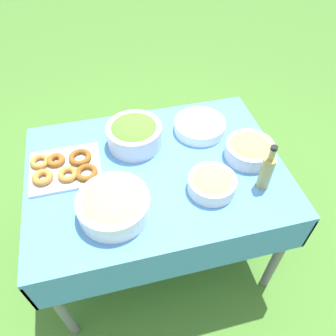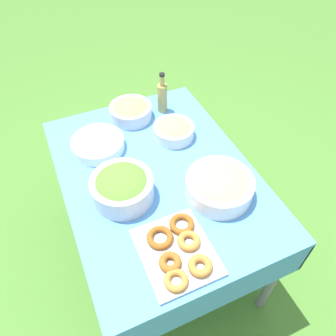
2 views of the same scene
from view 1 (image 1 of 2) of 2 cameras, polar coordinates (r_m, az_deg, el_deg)
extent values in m
plane|color=#477A2D|center=(2.25, -1.59, -13.26)|extent=(14.00, 14.00, 0.00)
cube|color=#4C8CD1|center=(1.63, -2.13, -0.32)|extent=(1.27, 0.93, 0.02)
cube|color=#4C8CD1|center=(1.48, 1.99, -16.38)|extent=(1.27, 0.01, 0.22)
cube|color=#4C8CD1|center=(2.04, -4.83, 6.63)|extent=(1.27, 0.01, 0.22)
cube|color=#4C8CD1|center=(1.77, -22.43, -6.60)|extent=(0.01, 0.93, 0.22)
cube|color=#4C8CD1|center=(1.91, 16.71, 0.61)|extent=(0.01, 0.93, 0.22)
cylinder|color=slate|center=(1.77, -18.45, -21.81)|extent=(0.05, 0.05, 0.74)
cylinder|color=slate|center=(1.90, 18.77, -13.82)|extent=(0.05, 0.05, 0.74)
cylinder|color=slate|center=(2.21, -18.90, -2.07)|extent=(0.05, 0.05, 0.74)
cylinder|color=slate|center=(2.31, 9.95, 3.08)|extent=(0.05, 0.05, 0.74)
cylinder|color=silver|center=(1.72, -5.84, 5.68)|extent=(0.29, 0.29, 0.11)
ellipsoid|color=#51892D|center=(1.69, -5.95, 6.78)|extent=(0.25, 0.25, 0.07)
cylinder|color=white|center=(1.44, -9.40, -6.54)|extent=(0.32, 0.32, 0.10)
ellipsoid|color=tan|center=(1.41, -9.57, -5.72)|extent=(0.28, 0.28, 0.07)
cube|color=silver|center=(1.69, -17.41, -0.09)|extent=(0.34, 0.29, 0.02)
torus|color=#93561E|center=(1.71, -18.97, 1.31)|extent=(0.10, 0.10, 0.03)
torus|color=#B27533|center=(1.63, -17.05, -1.05)|extent=(0.11, 0.11, 0.03)
torus|color=brown|center=(1.69, -15.07, 1.84)|extent=(0.15, 0.15, 0.03)
torus|color=brown|center=(1.61, -14.03, -0.77)|extent=(0.12, 0.12, 0.03)
torus|color=#B27533|center=(1.65, -21.00, -1.52)|extent=(0.13, 0.13, 0.03)
torus|color=#B27533|center=(1.73, -21.41, 1.03)|extent=(0.13, 0.13, 0.03)
cylinder|color=white|center=(1.83, 5.51, 6.69)|extent=(0.28, 0.28, 0.01)
cylinder|color=white|center=(1.82, 5.54, 6.97)|extent=(0.28, 0.28, 0.01)
cylinder|color=white|center=(1.82, 5.56, 7.26)|extent=(0.28, 0.28, 0.01)
cylinder|color=white|center=(1.81, 5.59, 7.55)|extent=(0.28, 0.28, 0.01)
cylinder|color=white|center=(1.80, 5.62, 7.84)|extent=(0.28, 0.28, 0.01)
cylinder|color=#998E4C|center=(1.55, 16.68, -0.80)|extent=(0.06, 0.06, 0.18)
cylinder|color=#998E4C|center=(1.47, 17.66, 2.27)|extent=(0.03, 0.03, 0.06)
cylinder|color=black|center=(1.44, 18.00, 3.33)|extent=(0.03, 0.03, 0.02)
cylinder|color=silver|center=(1.52, 7.64, -2.79)|extent=(0.22, 0.22, 0.07)
ellipsoid|color=tan|center=(1.51, 7.72, -2.24)|extent=(0.20, 0.20, 0.06)
cylinder|color=silver|center=(1.70, 13.97, 2.99)|extent=(0.24, 0.24, 0.08)
ellipsoid|color=#ADCC59|center=(1.69, 14.13, 3.61)|extent=(0.22, 0.22, 0.07)
camera|label=2|loc=(1.68, -54.63, 33.47)|focal=35.00mm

